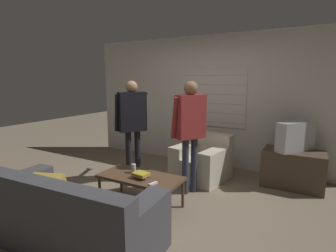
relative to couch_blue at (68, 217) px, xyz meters
name	(u,v)px	position (x,y,z in m)	size (l,w,h in m)	color
ground_plane	(153,201)	(0.23, 1.25, -0.30)	(16.00, 16.00, 0.00)	#7F705B
wall_back	(207,101)	(0.23, 3.28, 0.97)	(5.20, 0.08, 2.55)	silver
couch_blue	(68,217)	(0.00, 0.00, 0.00)	(1.95, 0.93, 0.79)	#424247
armchair_beige	(202,161)	(0.50, 2.45, 0.00)	(0.95, 0.94, 0.76)	beige
coffee_table	(140,179)	(0.15, 1.07, 0.08)	(1.13, 0.54, 0.42)	brown
tv_stand	(293,169)	(1.90, 2.80, -0.01)	(0.91, 0.54, 0.59)	#4C3D2D
tv	(296,137)	(1.90, 2.80, 0.52)	(0.55, 0.66, 0.46)	#B2B2B7
person_left_standing	(132,118)	(-0.50, 1.78, 0.77)	(0.53, 0.78, 1.69)	black
person_right_standing	(190,123)	(0.54, 1.79, 0.76)	(0.59, 0.79, 1.68)	#33384C
book_stack	(141,175)	(0.20, 1.02, 0.16)	(0.22, 0.19, 0.07)	#75387F
soda_can	(134,168)	(0.00, 1.13, 0.18)	(0.07, 0.07, 0.13)	silver
spare_remote	(153,184)	(0.46, 0.90, 0.13)	(0.07, 0.14, 0.02)	white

